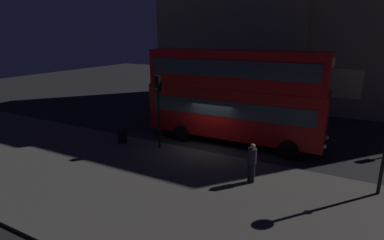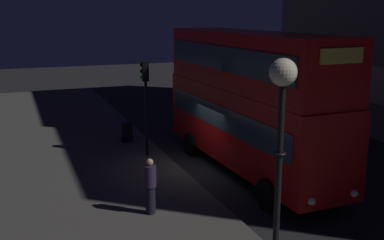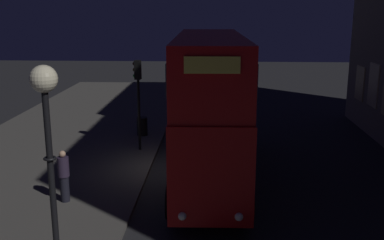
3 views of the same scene
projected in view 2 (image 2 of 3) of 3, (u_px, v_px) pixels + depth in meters
ground_plane at (201, 170)px, 18.89m from camera, size 80.00×80.00×0.00m
sidewalk_slab at (62, 186)px, 16.92m from camera, size 44.00×9.43×0.12m
double_decker_bus at (249, 95)px, 18.01m from camera, size 10.59×2.93×5.53m
traffic_light_near_kerb at (145, 88)px, 19.74m from camera, size 0.35×0.38×4.13m
street_lamp at (281, 112)px, 9.65m from camera, size 0.59×0.59×5.22m
pedestrian at (150, 186)px, 14.29m from camera, size 0.38×0.38×1.79m
litter_bin at (127, 132)px, 22.46m from camera, size 0.55×0.55×0.93m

